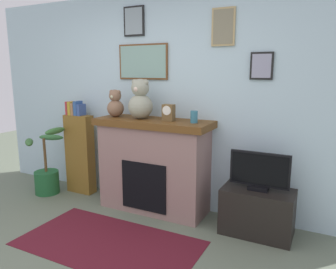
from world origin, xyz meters
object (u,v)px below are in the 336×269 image
Objects in this scene: mantel_clock at (169,113)px; candle_jar at (194,117)px; television at (259,172)px; teddy_bear_grey at (140,101)px; potted_plant at (47,173)px; bookshelf at (80,151)px; tv_stand at (257,212)px; fireplace at (154,165)px; teddy_bear_brown at (115,105)px.

candle_jar is at bearing 0.25° from mantel_clock.
teddy_bear_grey is (-1.42, 0.04, 0.65)m from television.
teddy_bear_grey reaches higher than potted_plant.
mantel_clock reaches higher than candle_jar.
television is 1.56m from teddy_bear_grey.
potted_plant is at bearing -173.81° from mantel_clock.
bookshelf is 2.72× the size of teddy_bear_grey.
potted_plant is 2.84m from tv_stand.
fireplace is 1.50× the size of potted_plant.
television is (1.25, -0.06, 0.11)m from fireplace.
mantel_clock reaches higher than potted_plant.
bookshelf is 1.37× the size of potted_plant.
candle_jar is (-0.74, 0.04, 0.94)m from tv_stand.
fireplace is 0.81m from candle_jar.
mantel_clock is 0.56× the size of teddy_bear_brown.
teddy_bear_brown is (-0.52, -0.02, 0.70)m from fireplace.
teddy_bear_brown reaches higher than candle_jar.
potted_plant reaches higher than tv_stand.
tv_stand is 1.43m from mantel_clock.
candle_jar is at bearing 0.05° from teddy_bear_grey.
potted_plant is 2.29m from candle_jar.
tv_stand is at bearing 3.14° from potted_plant.
teddy_bear_grey is (-0.37, 0.00, 0.12)m from mantel_clock.
fireplace is 3.00× the size of teddy_bear_grey.
potted_plant is 1.76m from teddy_bear_grey.
potted_plant is (-1.58, -0.21, -0.27)m from fireplace.
potted_plant is 2.79× the size of teddy_bear_brown.
mantel_clock is at bearing -2.52° from bookshelf.
mantel_clock is at bearing -179.75° from candle_jar.
candle_jar reaches higher than tv_stand.
tv_stand is 3.82× the size of mantel_clock.
fireplace is at bearing 177.38° from tv_stand.
television is (2.45, -0.10, 0.09)m from bookshelf.
mantel_clock is at bearing -5.28° from fireplace.
teddy_bear_brown is (-1.78, 0.04, 0.59)m from television.
bookshelf is (-1.20, 0.04, 0.02)m from fireplace.
teddy_bear_grey is (1.42, 0.19, 1.03)m from potted_plant.
teddy_bear_brown reaches higher than tv_stand.
teddy_bear_grey reaches higher than tv_stand.
television is 1.18m from mantel_clock.
bookshelf is 1.77× the size of tv_stand.
teddy_bear_grey is at bearing -3.38° from bookshelf.
television is at bearing -1.31° from teddy_bear_brown.
television is at bearing -2.37° from bookshelf.
teddy_bear_brown is at bearing -179.98° from candle_jar.
fireplace is 4.20× the size of teddy_bear_brown.
mantel_clock is (1.79, 0.19, 0.92)m from potted_plant.
tv_stand is at bearing -2.34° from bookshelf.
fireplace is at bearing 174.72° from mantel_clock.
teddy_bear_grey is at bearing -0.03° from teddy_bear_brown.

